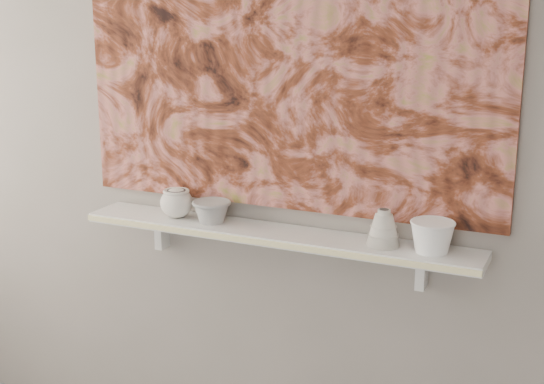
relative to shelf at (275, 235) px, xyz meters
The scene contains 11 objects.
wall_back 0.45m from the shelf, 90.00° to the left, with size 3.60×3.60×0.00m, color gray.
shelf is the anchor object (origin of this frame).
shelf_stripe 0.09m from the shelf, 90.00° to the right, with size 1.40×0.01×0.02m, color beige.
bracket_left 0.50m from the shelf, behind, with size 0.03×0.06×0.12m, color silver.
bracket_right 0.50m from the shelf, ahead, with size 0.03×0.06×0.12m, color silver.
painting 0.63m from the shelf, 90.00° to the left, with size 1.50×0.03×1.10m, color brown.
house_motif 0.55m from the shelf, ahead, with size 0.09×0.00×0.08m, color black.
bowl_grey 0.25m from the shelf, behind, with size 0.14×0.14×0.08m, color gray, non-canonical shape.
cup_cream 0.39m from the shelf, behind, with size 0.12×0.12×0.11m, color white, non-canonical shape.
bell_vessel 0.38m from the shelf, ahead, with size 0.11×0.11×0.12m, color beige, non-canonical shape.
bowl_white 0.53m from the shelf, ahead, with size 0.14×0.14×0.10m, color white, non-canonical shape.
Camera 1 is at (0.99, -0.71, 1.70)m, focal length 50.00 mm.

